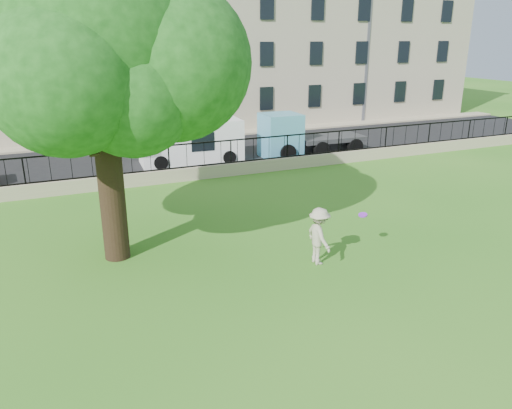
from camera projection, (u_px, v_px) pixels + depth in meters
name	position (u px, v px, depth m)	size (l,w,h in m)	color
ground	(290.00, 304.00, 12.46)	(120.00, 120.00, 0.00)	#2E751B
retaining_wall	(170.00, 176.00, 22.79)	(50.00, 0.40, 0.60)	tan
iron_railing	(169.00, 157.00, 22.52)	(50.00, 0.05, 1.13)	black
street	(149.00, 160.00, 26.97)	(60.00, 9.00, 0.01)	black
sidewalk	(131.00, 141.00, 31.47)	(60.00, 1.40, 0.12)	tan
building_row	(108.00, 28.00, 34.19)	(56.40, 10.40, 13.80)	#BFAD98
tree	(92.00, 39.00, 13.11)	(7.83, 6.03, 9.55)	black
man	(319.00, 236.00, 14.44)	(1.10, 0.63, 1.71)	#B5AC93
frisbee	(363.00, 215.00, 14.98)	(0.27, 0.27, 0.03)	purple
white_van	(191.00, 142.00, 26.13)	(5.25, 2.05, 2.21)	white
blue_truck	(311.00, 133.00, 27.87)	(5.69, 2.02, 2.38)	#5BAFD6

